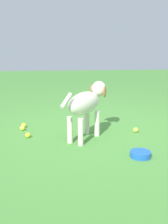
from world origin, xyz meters
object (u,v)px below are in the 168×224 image
object	(u,v)px
dog	(87,103)
tennis_ball_2	(24,125)
tennis_ball_1	(28,135)
tennis_ball_3	(136,130)
water_bowl	(140,154)
tennis_ball_0	(22,128)

from	to	relation	value
dog	tennis_ball_2	distance (m)	1.04
dog	tennis_ball_1	size ratio (longest dim) A/B	12.57
tennis_ball_3	water_bowl	xyz separation A→B (m)	(-0.79, 0.15, -0.00)
tennis_ball_1	tennis_ball_2	distance (m)	0.43
tennis_ball_1	tennis_ball_2	bearing A→B (deg)	13.03
tennis_ball_1	tennis_ball_0	bearing A→B (deg)	19.54
tennis_ball_2	tennis_ball_3	xyz separation A→B (m)	(-0.33, -1.49, 0.00)
dog	water_bowl	distance (m)	0.92
tennis_ball_1	water_bowl	size ratio (longest dim) A/B	0.30
tennis_ball_1	tennis_ball_3	bearing A→B (deg)	-86.14
tennis_ball_1	tennis_ball_3	xyz separation A→B (m)	(0.09, -1.39, 0.00)
tennis_ball_3	water_bowl	size ratio (longest dim) A/B	0.30
tennis_ball_1	tennis_ball_3	world-z (taller)	same
dog	tennis_ball_2	bearing A→B (deg)	95.86
dog	tennis_ball_3	distance (m)	0.80
tennis_ball_1	tennis_ball_2	xyz separation A→B (m)	(0.42, 0.10, 0.00)
tennis_ball_0	dog	bearing A→B (deg)	-112.94
dog	tennis_ball_3	world-z (taller)	dog
tennis_ball_3	tennis_ball_2	bearing A→B (deg)	77.56
dog	tennis_ball_1	bearing A→B (deg)	121.43
tennis_ball_2	water_bowl	size ratio (longest dim) A/B	0.30
tennis_ball_3	dog	bearing A→B (deg)	103.12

